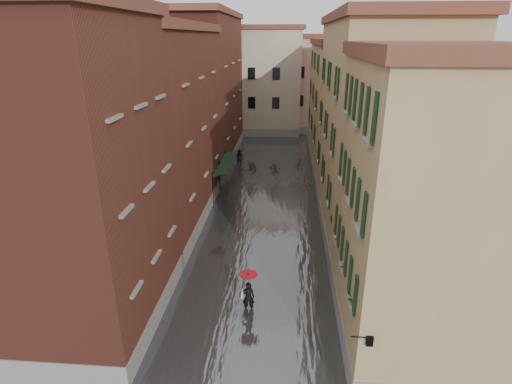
% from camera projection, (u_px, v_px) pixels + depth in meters
% --- Properties ---
extents(ground, '(120.00, 120.00, 0.00)m').
position_uv_depth(ground, '(252.00, 298.00, 19.90)').
color(ground, '#59595B').
rests_on(ground, ground).
extents(floodwater, '(10.00, 60.00, 0.20)m').
position_uv_depth(floodwater, '(266.00, 198.00, 31.94)').
color(floodwater, '#4A4E52').
rests_on(floodwater, ground).
extents(building_left_near, '(6.00, 8.00, 13.00)m').
position_uv_depth(building_left_near, '(76.00, 186.00, 16.20)').
color(building_left_near, maroon).
rests_on(building_left_near, ground).
extents(building_left_mid, '(6.00, 14.00, 12.50)m').
position_uv_depth(building_left_mid, '(159.00, 132.00, 26.50)').
color(building_left_mid, '#56261B').
rests_on(building_left_mid, ground).
extents(building_left_far, '(6.00, 16.00, 14.00)m').
position_uv_depth(building_left_far, '(204.00, 92.00, 40.16)').
color(building_left_far, maroon).
rests_on(building_left_far, ground).
extents(building_right_near, '(6.00, 8.00, 11.50)m').
position_uv_depth(building_right_near, '(427.00, 214.00, 15.44)').
color(building_right_near, '#92784B').
rests_on(building_right_near, ground).
extents(building_right_mid, '(6.00, 14.00, 13.00)m').
position_uv_depth(building_right_mid, '(374.00, 132.00, 25.38)').
color(building_right_mid, '#9D875F').
rests_on(building_right_mid, ground).
extents(building_right_far, '(6.00, 16.00, 11.50)m').
position_uv_depth(building_right_far, '(343.00, 106.00, 39.59)').
color(building_right_far, '#92784B').
rests_on(building_right_far, ground).
extents(building_end_cream, '(12.00, 9.00, 13.00)m').
position_uv_depth(building_end_cream, '(255.00, 82.00, 53.05)').
color(building_end_cream, beige).
rests_on(building_end_cream, ground).
extents(building_end_pink, '(10.00, 9.00, 12.00)m').
position_uv_depth(building_end_pink, '(321.00, 85.00, 54.43)').
color(building_end_pink, '#CC9B8F').
rests_on(building_end_pink, ground).
extents(awning_near, '(1.09, 3.24, 2.80)m').
position_uv_depth(awning_near, '(222.00, 170.00, 31.10)').
color(awning_near, '#15301D').
rests_on(awning_near, ground).
extents(awning_far, '(1.09, 3.41, 2.80)m').
position_uv_depth(awning_far, '(228.00, 158.00, 34.00)').
color(awning_far, '#15301D').
rests_on(awning_far, ground).
extents(wall_lantern, '(0.71, 0.22, 0.35)m').
position_uv_depth(wall_lantern, '(369.00, 340.00, 12.92)').
color(wall_lantern, black).
rests_on(wall_lantern, ground).
extents(window_planters, '(0.59, 10.66, 0.84)m').
position_uv_depth(window_planters, '(340.00, 234.00, 18.73)').
color(window_planters, '#976231').
rests_on(window_planters, ground).
extents(pedestrian_main, '(0.89, 0.89, 2.06)m').
position_uv_depth(pedestrian_main, '(248.00, 290.00, 18.49)').
color(pedestrian_main, black).
rests_on(pedestrian_main, ground).
extents(pedestrian_far, '(0.83, 0.69, 1.56)m').
position_uv_depth(pedestrian_far, '(240.00, 157.00, 40.41)').
color(pedestrian_far, black).
rests_on(pedestrian_far, ground).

